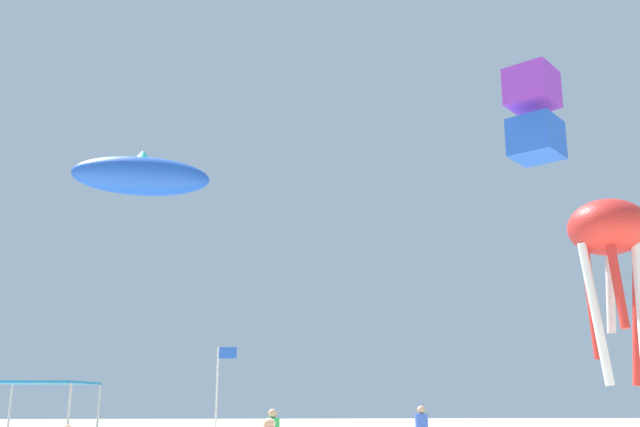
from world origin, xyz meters
The scene contains 5 objects.
canopy_tent centered at (-8.14, 5.40, 2.32)m, with size 2.65×3.11×2.45m.
banner_flag centered at (-3.37, 7.75, 2.15)m, with size 0.61×0.06×3.57m.
kite_inflatable_blue centered at (-7.35, 13.24, 10.94)m, with size 5.84×2.83×2.22m.
kite_box_purple centered at (7.41, 7.84, 11.79)m, with size 2.25×2.25×3.36m.
kite_octopus_red centered at (11.51, 11.67, 8.21)m, with size 3.86×3.86×7.29m.
Camera 1 is at (-1.42, -15.24, 2.05)m, focal length 39.85 mm.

